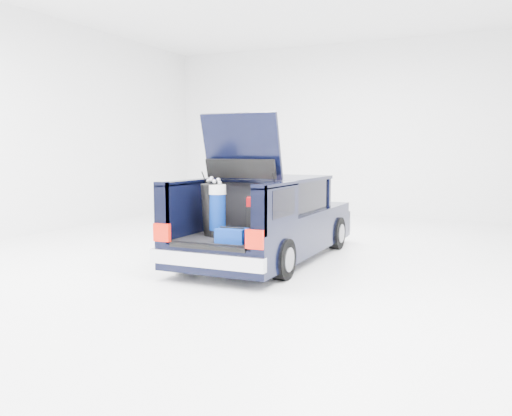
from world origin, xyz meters
The scene contains 6 objects.
ground centered at (0.00, 0.00, 0.00)m, with size 14.00×14.00×0.00m, color white.
car centered at (0.00, 0.11, 0.67)m, with size 1.87×4.65×2.47m.
red_suitcase centered at (0.41, -1.28, 0.90)m, with size 0.45×0.38×0.63m.
black_golf_bag centered at (-0.33, -1.45, 1.01)m, with size 0.32×0.36×0.90m.
blue_golf_bag centered at (-0.19, -1.48, 1.00)m, with size 0.32×0.32×0.89m.
blue_duffel centered at (0.26, -1.89, 0.70)m, with size 0.43×0.29×0.22m.
Camera 1 is at (3.71, -8.63, 1.89)m, focal length 38.00 mm.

